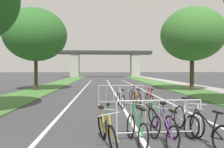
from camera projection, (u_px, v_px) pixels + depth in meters
grass_verge_left at (58, 84)px, 26.26m from camera, size 3.08×60.26×0.05m
grass_verge_right at (159, 84)px, 26.97m from camera, size 3.08×60.26×0.05m
sidewalk_path_right at (179, 83)px, 27.11m from camera, size 2.20×60.26×0.08m
lane_stripe_center at (112, 89)px, 19.41m from camera, size 0.14×34.86×0.01m
lane_stripe_right_lane at (141, 89)px, 19.56m from camera, size 0.14×34.86×0.01m
lane_stripe_left_lane at (83, 89)px, 19.26m from camera, size 0.14×34.86×0.01m
overpass_bridge at (105, 59)px, 51.63m from camera, size 23.21×2.96×6.52m
tree_left_oak_near at (36, 35)px, 18.15m from camera, size 5.45×5.45×7.24m
tree_right_pine_near at (192, 34)px, 17.95m from camera, size 5.44×5.44×7.24m
crowd_barrier_nearest at (159, 119)px, 5.50m from camera, size 2.36×0.52×1.05m
crowd_barrier_second at (121, 95)px, 10.66m from camera, size 2.37×0.54×1.05m
bicycle_green_0 at (161, 121)px, 6.01m from camera, size 0.67×1.72×0.95m
bicycle_teal_1 at (106, 121)px, 6.00m from camera, size 0.44×1.65×0.83m
bicycle_white_2 at (187, 119)px, 6.05m from camera, size 0.52×1.69×1.00m
bicycle_orange_3 at (136, 99)px, 10.34m from camera, size 0.47×1.76×0.95m
bicycle_red_4 at (149, 99)px, 10.14m from camera, size 0.47×1.72×1.01m
bicycle_black_5 at (206, 131)px, 5.01m from camera, size 0.57×1.69×0.89m
bicycle_yellow_6 at (106, 131)px, 4.98m from camera, size 0.54×1.66×0.94m
bicycle_silver_7 at (120, 99)px, 10.24m from camera, size 0.48×1.71×0.99m
bicycle_blue_8 at (134, 96)px, 11.27m from camera, size 0.58×1.73×0.96m
bicycle_purple_9 at (164, 131)px, 5.04m from camera, size 0.47×1.64×0.91m
bicycle_green_10 at (137, 129)px, 5.12m from camera, size 0.52×1.61×0.97m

